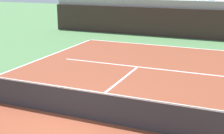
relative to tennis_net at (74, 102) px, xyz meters
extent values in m
plane|color=#477042|center=(0.00, 0.00, -0.51)|extent=(80.00, 80.00, 0.00)
cube|color=brown|center=(0.00, 0.00, -0.50)|extent=(11.00, 24.00, 0.01)
cube|color=white|center=(0.00, 11.95, -0.50)|extent=(11.00, 0.10, 0.00)
cube|color=white|center=(0.00, 6.40, -0.50)|extent=(8.26, 0.10, 0.00)
cube|color=white|center=(0.00, 3.20, -0.50)|extent=(0.10, 6.40, 0.00)
cube|color=#33231E|center=(0.00, 15.41, 0.57)|extent=(20.59, 0.30, 2.16)
cube|color=#9E9E99|center=(0.00, 16.76, 0.86)|extent=(20.59, 2.40, 2.73)
cube|color=#9E9E99|center=(0.00, 19.16, 1.28)|extent=(20.59, 2.40, 3.58)
cube|color=#145193|center=(1.63, 16.76, 2.24)|extent=(0.44, 0.44, 0.04)
cube|color=#145193|center=(2.28, 16.76, 2.24)|extent=(0.44, 0.44, 0.04)
cube|color=#333338|center=(0.00, 0.00, -0.04)|extent=(10.90, 0.02, 0.92)
cube|color=white|center=(0.00, 0.00, 0.45)|extent=(10.90, 0.04, 0.05)
camera|label=1|loc=(4.69, -8.02, 3.77)|focal=50.24mm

